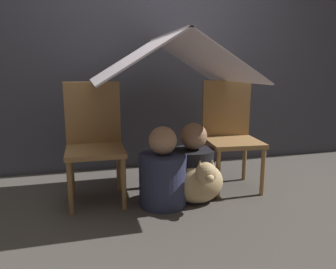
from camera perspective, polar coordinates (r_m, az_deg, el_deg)
name	(u,v)px	position (r m, az deg, el deg)	size (l,w,h in m)	color
ground_plane	(171,199)	(2.64, 0.61, -11.22)	(8.80, 8.80, 0.00)	#47423D
wall_back	(146,44)	(3.38, -3.83, 15.40)	(7.00, 0.05, 2.50)	#3D3D47
chair_left	(94,138)	(2.60, -12.71, -0.58)	(0.44, 0.44, 0.92)	olive
chair_right	(230,131)	(2.87, 10.77, 0.65)	(0.47, 0.47, 0.92)	olive
sheet_canopy	(168,58)	(2.54, 0.00, 13.17)	(1.14, 1.11, 0.36)	silver
person_front	(163,174)	(2.47, -0.90, -6.84)	(0.36, 0.36, 0.60)	#2D3351
person_second	(193,167)	(2.60, 4.42, -5.71)	(0.33, 0.33, 0.61)	black
dog	(199,182)	(2.52, 5.50, -8.17)	(0.39, 0.37, 0.38)	tan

